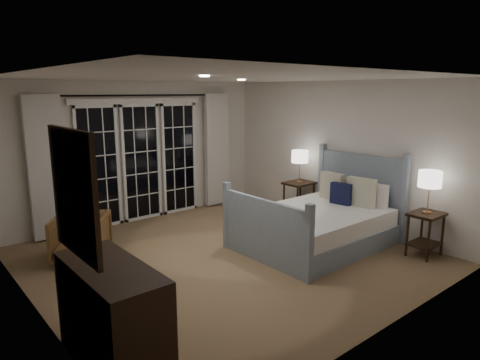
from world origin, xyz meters
TOP-DOWN VIEW (x-y plane):
  - floor at (0.00, 0.00)m, footprint 5.00×5.00m
  - ceiling at (0.00, 0.00)m, footprint 5.00×5.00m
  - wall_left at (-2.50, 0.00)m, footprint 0.02×5.00m
  - wall_right at (2.50, 0.00)m, footprint 0.02×5.00m
  - wall_back at (0.00, 2.50)m, footprint 5.00×0.02m
  - wall_front at (0.00, -2.50)m, footprint 5.00×0.02m
  - french_doors at (0.00, 2.46)m, footprint 2.50×0.04m
  - curtain_rod at (0.00, 2.40)m, footprint 3.50×0.03m
  - curtain_left at (-1.65, 2.38)m, footprint 0.55×0.10m
  - curtain_right at (1.65, 2.38)m, footprint 0.55×0.10m
  - downlight_a at (0.80, 0.60)m, footprint 0.12×0.12m
  - downlight_b at (-0.60, -0.40)m, footprint 0.12×0.12m
  - bed at (1.42, -0.51)m, footprint 2.23×1.60m
  - nightstand_left at (2.22, -1.79)m, footprint 0.49×0.39m
  - nightstand_right at (2.23, 0.64)m, footprint 0.53×0.42m
  - lamp_left at (2.22, -1.79)m, footprint 0.31×0.31m
  - lamp_right at (2.23, 0.64)m, footprint 0.30×0.30m
  - armchair at (-1.61, 1.20)m, footprint 0.98×0.99m
  - dresser at (-2.23, -1.28)m, footprint 0.53×1.26m
  - mirror at (-2.47, -1.28)m, footprint 0.05×0.85m

SIDE VIEW (x-z plane):
  - floor at x=0.00m, z-range 0.00..0.00m
  - armchair at x=-1.61m, z-range 0.00..0.65m
  - bed at x=1.42m, z-range -0.32..0.98m
  - nightstand_left at x=2.22m, z-range 0.10..0.73m
  - dresser at x=-2.23m, z-range 0.00..0.89m
  - nightstand_right at x=2.23m, z-range 0.11..0.79m
  - french_doors at x=0.00m, z-range -0.01..2.19m
  - lamp_left at x=2.22m, z-range 0.81..1.42m
  - curtain_left at x=-1.65m, z-range 0.02..2.27m
  - curtain_right at x=1.65m, z-range 0.02..2.27m
  - lamp_right at x=2.23m, z-range 0.86..1.44m
  - wall_left at x=-2.50m, z-range 0.00..2.50m
  - wall_right at x=2.50m, z-range 0.00..2.50m
  - wall_back at x=0.00m, z-range 0.00..2.50m
  - wall_front at x=0.00m, z-range 0.00..2.50m
  - mirror at x=-2.47m, z-range 1.05..2.05m
  - curtain_rod at x=0.00m, z-range 2.23..2.27m
  - downlight_a at x=0.80m, z-range 2.48..2.50m
  - downlight_b at x=-0.60m, z-range 2.48..2.50m
  - ceiling at x=0.00m, z-range 2.50..2.50m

